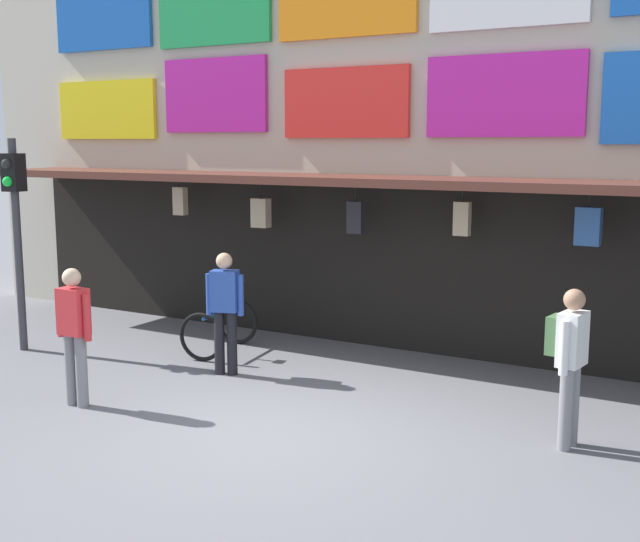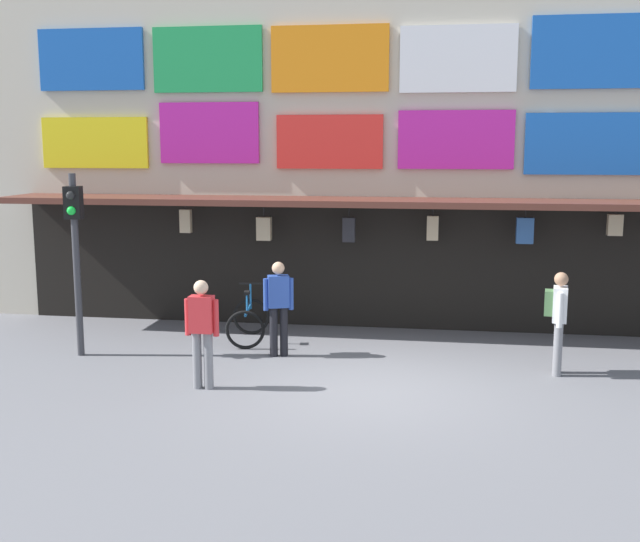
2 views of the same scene
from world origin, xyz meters
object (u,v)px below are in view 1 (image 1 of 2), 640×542
Objects in this scene: pedestrian_in_yellow at (74,329)px; pedestrian_in_red at (569,355)px; bicycle_parked at (220,327)px; pedestrian_in_green at (226,303)px; traffic_light_near at (15,210)px.

pedestrian_in_yellow is 5.65m from pedestrian_in_red.
pedestrian_in_red is at bearing -13.30° from bicycle_parked.
pedestrian_in_yellow is at bearing -110.93° from pedestrian_in_green.
pedestrian_in_green is at bearing -48.86° from bicycle_parked.
traffic_light_near is 8.21m from pedestrian_in_red.
bicycle_parked is 0.74× the size of pedestrian_in_yellow.
pedestrian_in_yellow is at bearing -163.72° from pedestrian_in_red.
bicycle_parked is 1.31m from pedestrian_in_green.
pedestrian_in_yellow is 1.00× the size of pedestrian_in_green.
traffic_light_near is 3.31m from pedestrian_in_yellow.
bicycle_parked is at bearing 166.70° from pedestrian_in_red.
traffic_light_near is at bearing -171.61° from pedestrian_in_green.
pedestrian_in_green reaches higher than bicycle_parked.
pedestrian_in_green is (-4.66, 0.40, 0.00)m from pedestrian_in_red.
pedestrian_in_green is at bearing 175.06° from pedestrian_in_red.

